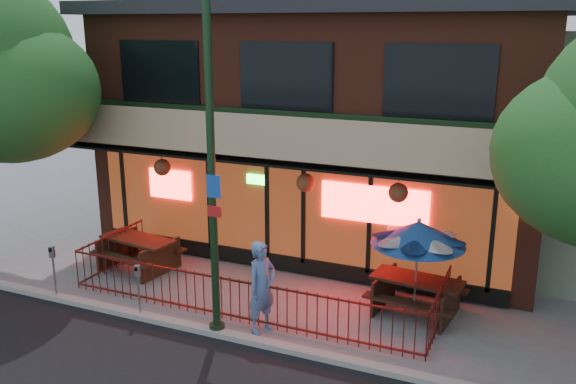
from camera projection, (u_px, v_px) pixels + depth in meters
name	position (u px, v px, depth m)	size (l,w,h in m)	color
ground	(227.00, 324.00, 13.03)	(80.00, 80.00, 0.00)	gray
curb	(215.00, 332.00, 12.57)	(80.00, 0.25, 0.12)	#999993
restaurant_building	(338.00, 96.00, 18.22)	(12.96, 9.49, 8.05)	maroon
patio_fence	(237.00, 288.00, 13.30)	(8.44, 2.62, 1.00)	#511511
street_light	(212.00, 187.00, 11.83)	(0.43, 0.32, 7.00)	#163119
picnic_table_left	(138.00, 248.00, 15.86)	(2.20, 1.81, 0.85)	#322112
picnic_table_right	(417.00, 290.00, 13.38)	(2.12, 1.71, 0.84)	#311A11
patio_umbrella	(418.00, 233.00, 12.84)	(2.00, 1.99, 2.28)	gray
pedestrian	(262.00, 287.00, 12.50)	(0.72, 0.47, 1.97)	#516FA3
parking_meter_near	(138.00, 283.00, 13.10)	(0.13, 0.12, 1.23)	gray
parking_meter_far	(53.00, 264.00, 13.99)	(0.14, 0.13, 1.31)	#92959A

